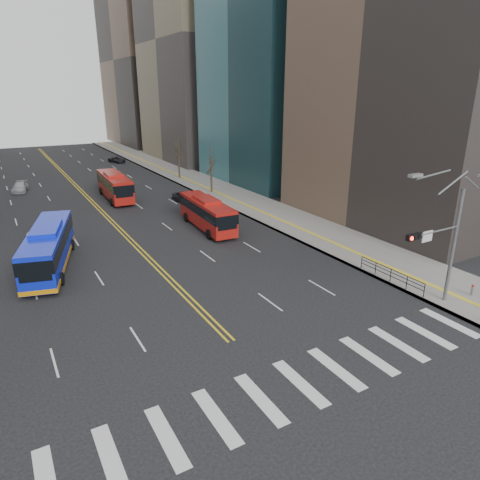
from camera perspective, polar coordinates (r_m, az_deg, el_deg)
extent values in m
plane|color=black|center=(22.28, 5.45, -19.36)|extent=(220.00, 220.00, 0.00)
cube|color=gray|center=(66.68, -4.55, 7.36)|extent=(7.00, 130.00, 0.15)
cube|color=silver|center=(19.84, -16.90, -26.17)|extent=(0.70, 4.00, 0.01)
cube|color=silver|center=(20.22, -9.78, -24.42)|extent=(0.70, 4.00, 0.01)
cube|color=silver|center=(20.87, -3.20, -22.45)|extent=(0.70, 4.00, 0.01)
cube|color=silver|center=(21.75, 2.73, -20.38)|extent=(0.70, 4.00, 0.01)
cube|color=silver|center=(22.85, 8.01, -18.33)|extent=(0.70, 4.00, 0.01)
cube|color=silver|center=(24.13, 12.65, -16.36)|extent=(0.70, 4.00, 0.01)
cube|color=silver|center=(25.56, 16.72, -14.51)|extent=(0.70, 4.00, 0.01)
cube|color=silver|center=(27.12, 20.28, -12.81)|extent=(0.70, 4.00, 0.01)
cube|color=silver|center=(28.80, 23.40, -11.26)|extent=(0.70, 4.00, 0.01)
cube|color=silver|center=(30.56, 26.14, -9.85)|extent=(0.70, 4.00, 0.01)
cube|color=gold|center=(71.11, -21.24, 6.81)|extent=(0.15, 100.00, 0.01)
cube|color=gold|center=(71.16, -20.92, 6.86)|extent=(0.15, 100.00, 0.01)
cube|color=#817459|center=(94.52, -4.92, 24.85)|extent=(20.00, 26.00, 46.00)
cube|color=brown|center=(123.63, -12.20, 22.29)|extent=(18.00, 30.00, 42.00)
cylinder|color=slate|center=(31.72, 26.55, -0.94)|extent=(0.24, 0.24, 8.00)
cylinder|color=slate|center=(29.48, 24.51, 1.01)|extent=(4.50, 0.12, 0.12)
cube|color=black|center=(27.96, 22.14, 0.40)|extent=(1.10, 0.28, 0.38)
cylinder|color=#FF190C|center=(27.61, 21.94, 0.19)|extent=(0.24, 0.08, 0.24)
cylinder|color=black|center=(27.87, 22.39, 0.31)|extent=(0.24, 0.08, 0.24)
cylinder|color=black|center=(28.14, 22.84, 0.43)|extent=(0.24, 0.08, 0.24)
cube|color=silver|center=(29.03, 23.70, 0.44)|extent=(0.90, 0.06, 0.70)
cube|color=#999993|center=(26.59, 22.36, 7.96)|extent=(0.90, 0.35, 0.18)
cube|color=black|center=(34.20, 19.52, -3.70)|extent=(0.04, 6.00, 0.04)
cylinder|color=black|center=(32.74, 23.35, -6.21)|extent=(0.06, 0.06, 1.00)
cylinder|color=black|center=(33.54, 21.34, -5.32)|extent=(0.06, 0.06, 1.00)
cylinder|color=black|center=(34.39, 19.43, -4.47)|extent=(0.06, 0.06, 1.00)
cylinder|color=black|center=(35.29, 17.62, -3.65)|extent=(0.06, 0.06, 1.00)
cylinder|color=black|center=(36.22, 15.90, -2.87)|extent=(0.06, 0.06, 1.00)
cylinder|color=slate|center=(34.57, 28.53, -5.96)|extent=(0.16, 0.16, 0.70)
cylinder|color=#B2140F|center=(34.42, 28.63, -5.38)|extent=(0.17, 0.17, 0.10)
cylinder|color=#31281E|center=(61.29, -3.83, 7.91)|extent=(0.28, 0.28, 3.50)
cylinder|color=#31281E|center=(72.07, -8.12, 9.59)|extent=(0.28, 0.28, 3.75)
cube|color=#0E22D4|center=(38.23, -24.15, -0.86)|extent=(5.56, 12.33, 2.88)
cube|color=black|center=(38.06, -24.27, -0.07)|extent=(5.63, 12.37, 1.03)
cube|color=#0E22D4|center=(37.77, -24.47, 1.33)|extent=(3.04, 4.61, 0.40)
cube|color=orange|center=(38.64, -23.90, -2.58)|extent=(5.63, 12.37, 0.35)
cylinder|color=black|center=(35.39, -26.75, -5.09)|extent=(0.55, 1.04, 1.00)
cylinder|color=black|center=(34.91, -22.71, -4.81)|extent=(0.55, 1.04, 1.00)
cylinder|color=black|center=(42.47, -24.86, -0.88)|extent=(0.55, 1.04, 1.00)
cylinder|color=black|center=(42.07, -21.50, -0.60)|extent=(0.55, 1.04, 1.00)
cube|color=#A81812|center=(45.14, -4.44, 3.60)|extent=(2.95, 10.41, 2.64)
cube|color=black|center=(44.99, -4.45, 4.26)|extent=(3.01, 10.44, 0.96)
cube|color=#A81812|center=(44.77, -4.48, 5.35)|extent=(2.08, 3.71, 0.40)
cylinder|color=black|center=(42.14, -4.17, 0.78)|extent=(0.36, 1.02, 1.00)
cylinder|color=black|center=(43.03, -1.29, 1.23)|extent=(0.36, 1.02, 1.00)
cylinder|color=black|center=(48.04, -7.18, 3.03)|extent=(0.36, 1.02, 1.00)
cylinder|color=black|center=(48.82, -4.60, 3.38)|extent=(0.36, 1.02, 1.00)
cube|color=#A81812|center=(59.98, -16.37, 6.95)|extent=(2.97, 11.16, 2.87)
cube|color=black|center=(59.87, -16.42, 7.47)|extent=(3.03, 11.19, 1.03)
cube|color=#A81812|center=(59.69, -16.51, 8.39)|extent=(2.17, 3.95, 0.40)
cylinder|color=black|center=(56.64, -16.74, 4.87)|extent=(0.34, 1.01, 1.00)
cylinder|color=black|center=(57.13, -14.27, 5.22)|extent=(0.34, 1.01, 1.00)
cylinder|color=black|center=(63.44, -18.04, 6.24)|extent=(0.34, 1.01, 1.00)
cylinder|color=black|center=(63.88, -15.82, 6.54)|extent=(0.34, 1.01, 1.00)
imported|color=silver|center=(43.64, -25.45, -0.13)|extent=(2.73, 4.72, 1.47)
imported|color=black|center=(56.34, -7.32, 5.69)|extent=(2.69, 4.46, 1.42)
imported|color=#A7A7AD|center=(69.63, -27.27, 6.27)|extent=(2.77, 4.82, 1.32)
imported|color=black|center=(91.19, -16.09, 10.23)|extent=(3.16, 4.40, 1.11)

